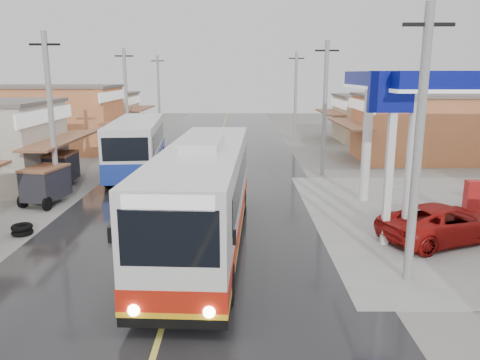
% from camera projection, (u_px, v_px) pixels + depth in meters
% --- Properties ---
extents(ground, '(120.00, 120.00, 0.00)m').
position_uv_depth(ground, '(177.00, 279.00, 14.21)').
color(ground, slate).
rests_on(ground, ground).
extents(road, '(12.00, 90.00, 0.02)m').
position_uv_depth(road, '(209.00, 175.00, 28.83)').
color(road, black).
rests_on(road, ground).
extents(centre_line, '(0.15, 90.00, 0.01)m').
position_uv_depth(centre_line, '(209.00, 174.00, 28.83)').
color(centre_line, '#D8CC4C').
rests_on(centre_line, road).
extents(shopfronts_left, '(11.00, 44.00, 5.20)m').
position_uv_depth(shopfronts_left, '(21.00, 165.00, 31.75)').
color(shopfronts_left, '#C5B187').
rests_on(shopfronts_left, ground).
extents(shopfronts_right, '(11.00, 44.00, 4.80)m').
position_uv_depth(shopfronts_right, '(475.00, 186.00, 25.92)').
color(shopfronts_right, '#B7AEA0').
rests_on(shopfronts_right, ground).
extents(utility_poles_left, '(1.60, 50.00, 8.00)m').
position_uv_depth(utility_poles_left, '(100.00, 171.00, 29.80)').
color(utility_poles_left, gray).
rests_on(utility_poles_left, ground).
extents(utility_poles_right, '(1.60, 36.00, 8.00)m').
position_uv_depth(utility_poles_right, '(322.00, 175.00, 28.83)').
color(utility_poles_right, gray).
rests_on(utility_poles_right, ground).
extents(coach_bus, '(3.39, 12.64, 3.91)m').
position_uv_depth(coach_bus, '(204.00, 195.00, 16.59)').
color(coach_bus, silver).
rests_on(coach_bus, road).
extents(second_bus, '(3.62, 10.17, 3.31)m').
position_uv_depth(second_bus, '(137.00, 146.00, 28.67)').
color(second_bus, silver).
rests_on(second_bus, road).
extents(jeepney, '(5.52, 4.01, 1.39)m').
position_uv_depth(jeepney, '(444.00, 223.00, 17.35)').
color(jeepney, '#9F120F').
rests_on(jeepney, ground).
extents(cyclist, '(0.97, 1.83, 1.87)m').
position_uv_depth(cyclist, '(119.00, 177.00, 25.48)').
color(cyclist, black).
rests_on(cyclist, ground).
extents(tricycle_near, '(1.97, 2.62, 1.82)m').
position_uv_depth(tricycle_near, '(45.00, 183.00, 22.10)').
color(tricycle_near, '#26262D').
rests_on(tricycle_near, ground).
extents(tricycle_far, '(1.67, 2.46, 1.88)m').
position_uv_depth(tricycle_far, '(60.00, 167.00, 25.64)').
color(tricycle_far, '#26262D').
rests_on(tricycle_far, ground).
extents(tyre_stack, '(0.81, 0.81, 0.41)m').
position_uv_depth(tyre_stack, '(22.00, 229.00, 18.11)').
color(tyre_stack, black).
rests_on(tyre_stack, ground).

